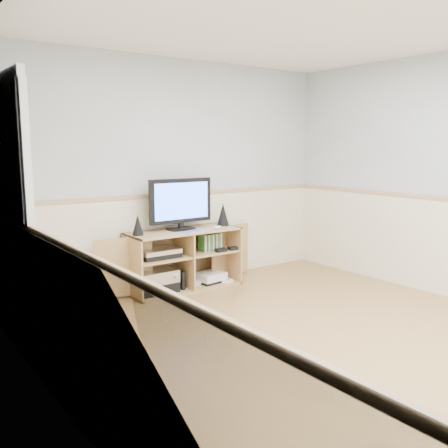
{
  "coord_description": "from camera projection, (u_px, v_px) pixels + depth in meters",
  "views": [
    {
      "loc": [
        -2.85,
        -2.59,
        1.56
      ],
      "look_at": [
        -0.1,
        1.2,
        0.82
      ],
      "focal_mm": 40.0,
      "sensor_mm": 36.0,
      "label": 1
    }
  ],
  "objects": [
    {
      "name": "keyboard",
      "position": [
        196.0,
        231.0,
        5.34
      ],
      "size": [
        0.35,
        0.2,
        0.01
      ],
      "primitive_type": "cube",
      "rotation": [
        0.0,
        0.0,
        0.23
      ],
      "color": "silver",
      "rests_on": "media_cabinet"
    },
    {
      "name": "av_components",
      "position": [
        157.0,
        274.0,
        5.28
      ],
      "size": [
        0.51,
        0.32,
        0.47
      ],
      "color": "black",
      "rests_on": "media_cabinet"
    },
    {
      "name": "speaker_left",
      "position": [
        138.0,
        225.0,
        5.1
      ],
      "size": [
        0.12,
        0.12,
        0.21
      ],
      "primitive_type": "cone",
      "color": "black",
      "rests_on": "media_cabinet"
    },
    {
      "name": "monitor",
      "position": [
        181.0,
        202.0,
        5.4
      ],
      "size": [
        0.75,
        0.18,
        0.56
      ],
      "color": "black",
      "rests_on": "media_cabinet"
    },
    {
      "name": "room",
      "position": [
        311.0,
        191.0,
        3.85
      ],
      "size": [
        4.04,
        4.54,
        2.54
      ],
      "color": "tan",
      "rests_on": "ground"
    },
    {
      "name": "game_cases",
      "position": [
        210.0,
        242.0,
        5.61
      ],
      "size": [
        0.24,
        0.14,
        0.19
      ],
      "primitive_type": "cube",
      "color": "#3F8C3F",
      "rests_on": "media_cabinet"
    },
    {
      "name": "wall_outlet",
      "position": [
        247.0,
        223.0,
        6.24
      ],
      "size": [
        0.12,
        0.03,
        0.12
      ],
      "primitive_type": "cube",
      "color": "white",
      "rests_on": "wall_back"
    },
    {
      "name": "game_consoles",
      "position": [
        209.0,
        278.0,
        5.68
      ],
      "size": [
        0.46,
        0.3,
        0.11
      ],
      "color": "white",
      "rests_on": "media_cabinet"
    },
    {
      "name": "speaker_right",
      "position": [
        223.0,
        214.0,
        5.72
      ],
      "size": [
        0.14,
        0.14,
        0.26
      ],
      "primitive_type": "cone",
      "color": "black",
      "rests_on": "media_cabinet"
    },
    {
      "name": "media_cabinet",
      "position": [
        181.0,
        258.0,
        5.5
      ],
      "size": [
        1.96,
        0.47,
        0.65
      ],
      "color": "tan",
      "rests_on": "floor"
    },
    {
      "name": "mouse",
      "position": [
        218.0,
        227.0,
        5.5
      ],
      "size": [
        0.1,
        0.08,
        0.04
      ],
      "primitive_type": "ellipsoid",
      "rotation": [
        0.0,
        0.0,
        0.16
      ],
      "color": "white",
      "rests_on": "media_cabinet"
    }
  ]
}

